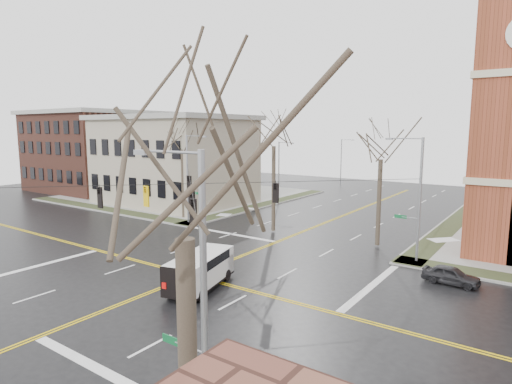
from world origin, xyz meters
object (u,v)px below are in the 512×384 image
Objects in this scene: signal_pole_ne at (417,196)px; cargo_van at (202,267)px; tree_nw_far at (182,145)px; signal_pole_nw at (189,176)px; parked_car_a at (451,275)px; tree_ne at (381,154)px; tree_se at (184,211)px; tree_nw_near at (274,140)px; streetlight_north_a at (280,169)px; signal_pole_se at (199,298)px; streetlight_north_b at (342,160)px.

signal_pole_ne is 1.53× the size of cargo_van.
cargo_van is 0.53× the size of tree_nw_far.
signal_pole_nw is 26.36m from parked_car_a.
tree_ne is 0.94× the size of tree_se.
tree_ne is (9.84, 0.74, -0.94)m from tree_nw_near.
tree_se is (25.33, -26.22, 3.31)m from signal_pole_nw.
signal_pole_ne is 0.84× the size of tree_ne.
cargo_van is (12.59, -29.17, -3.22)m from streetlight_north_a.
cargo_van is at bearing 132.25° from signal_pole_se.
tree_se reaches higher than parked_car_a.
signal_pole_nw is 10.04m from tree_nw_near.
signal_pole_ne is 0.75× the size of tree_nw_near.
tree_se is at bearing -60.01° from tree_nw_near.
streetlight_north_b is at bearing 118.36° from tree_ne.
streetlight_north_b is 35.25m from tree_nw_far.
signal_pole_ne and signal_pole_se have the same top height.
signal_pole_se is 2.63× the size of parked_car_a.
streetlight_north_a is 0.70× the size of tree_se.
signal_pole_nw is at bearing 134.01° from tree_se.
signal_pole_se is 28.55m from tree_nw_near.
cargo_van reaches higher than parked_car_a.
streetlight_north_b is 38.65m from tree_ne.
tree_nw_near is (-16.67, 5.15, 8.11)m from parked_car_a.
streetlight_north_b is at bearing 121.05° from signal_pole_ne.
signal_pole_nw is 2.63× the size of parked_car_a.
streetlight_north_b is at bearing 90.00° from streetlight_north_a.
tree_nw_far is at bearing 176.41° from signal_pole_ne.
cargo_van is at bearing -74.11° from tree_nw_near.
signal_pole_nw is 16.52m from streetlight_north_a.
signal_pole_nw is at bearing -168.43° from tree_nw_near.
signal_pole_ne is 27.48m from streetlight_north_a.
tree_se is (24.67, -62.72, 3.79)m from streetlight_north_b.
tree_nw_far reaches higher than cargo_van.
parked_car_a is 24.20m from tree_se.
tree_nw_near reaches higher than tree_se.
streetlight_north_b is at bearing 34.87° from parked_car_a.
streetlight_north_a is 32.21m from parked_car_a.
signal_pole_se is at bearing -69.73° from streetlight_north_b.
cargo_van is at bearing 131.70° from tree_se.
tree_nw_near is at bearing 119.99° from tree_se.
streetlight_north_a is 1.36× the size of cargo_van.
tree_se reaches higher than signal_pole_ne.
streetlight_north_b is (0.67, 36.50, -0.48)m from signal_pole_nw.
tree_se reaches higher than tree_ne.
signal_pole_nw is 36.51m from streetlight_north_b.
tree_nw_near is at bearing 91.46° from cargo_van.
signal_pole_se is 1.12× the size of streetlight_north_b.
streetlight_north_a is at bearing 98.92° from cargo_van.
tree_ne is (5.70, 15.28, 6.51)m from cargo_van.
tree_ne is at bearing 98.18° from signal_pole_se.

